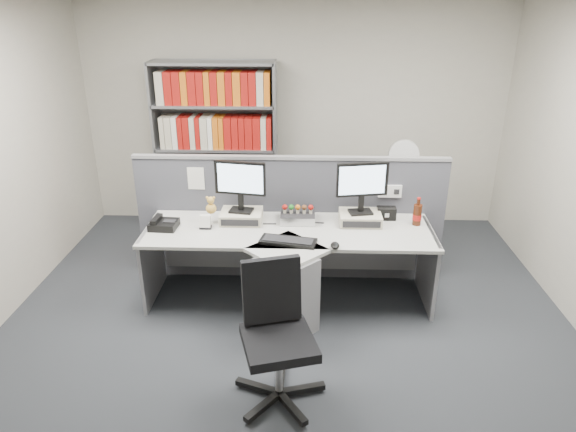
{
  "coord_description": "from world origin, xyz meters",
  "views": [
    {
      "loc": [
        0.14,
        -3.42,
        2.66
      ],
      "look_at": [
        0.0,
        0.65,
        0.92
      ],
      "focal_mm": 32.25,
      "sensor_mm": 36.0,
      "label": 1
    }
  ],
  "objects_px": {
    "desk": "(288,267)",
    "office_chair": "(276,330)",
    "shelving_unit": "(217,151)",
    "filing_cabinet": "(398,217)",
    "monitor_left": "(240,182)",
    "desk_calendar": "(205,223)",
    "mouse": "(335,245)",
    "desk_phone": "(163,224)",
    "monitor_right": "(362,184)",
    "keyboard": "(288,241)",
    "desktop_pc": "(298,217)",
    "speaker": "(386,213)",
    "desk_fan": "(403,158)",
    "cola_bottle": "(417,215)"
  },
  "relations": [
    {
      "from": "desk",
      "to": "desktop_pc",
      "type": "xyz_separation_m",
      "value": [
        0.08,
        0.41,
        0.31
      ]
    },
    {
      "from": "keyboard",
      "to": "speaker",
      "type": "bearing_deg",
      "value": 30.86
    },
    {
      "from": "speaker",
      "to": "desk_fan",
      "type": "height_order",
      "value": "desk_fan"
    },
    {
      "from": "keyboard",
      "to": "desktop_pc",
      "type": "bearing_deg",
      "value": 81.12
    },
    {
      "from": "desk_fan",
      "to": "mouse",
      "type": "bearing_deg",
      "value": -117.49
    },
    {
      "from": "monitor_right",
      "to": "shelving_unit",
      "type": "bearing_deg",
      "value": 136.71
    },
    {
      "from": "desk_fan",
      "to": "filing_cabinet",
      "type": "bearing_deg",
      "value": 90.0
    },
    {
      "from": "desk_fan",
      "to": "shelving_unit",
      "type": "bearing_deg",
      "value": 167.92
    },
    {
      "from": "desktop_pc",
      "to": "filing_cabinet",
      "type": "relative_size",
      "value": 0.45
    },
    {
      "from": "shelving_unit",
      "to": "filing_cabinet",
      "type": "height_order",
      "value": "shelving_unit"
    },
    {
      "from": "desk",
      "to": "desk_phone",
      "type": "height_order",
      "value": "desk_phone"
    },
    {
      "from": "desk_phone",
      "to": "desk_calendar",
      "type": "relative_size",
      "value": 1.97
    },
    {
      "from": "monitor_right",
      "to": "office_chair",
      "type": "xyz_separation_m",
      "value": [
        -0.7,
        -1.43,
        -0.57
      ]
    },
    {
      "from": "keyboard",
      "to": "cola_bottle",
      "type": "relative_size",
      "value": 1.91
    },
    {
      "from": "monitor_left",
      "to": "desktop_pc",
      "type": "distance_m",
      "value": 0.63
    },
    {
      "from": "office_chair",
      "to": "cola_bottle",
      "type": "bearing_deg",
      "value": 49.26
    },
    {
      "from": "keyboard",
      "to": "office_chair",
      "type": "height_order",
      "value": "office_chair"
    },
    {
      "from": "desk",
      "to": "monitor_left",
      "type": "bearing_deg",
      "value": 139.21
    },
    {
      "from": "desktop_pc",
      "to": "desk_calendar",
      "type": "relative_size",
      "value": 2.47
    },
    {
      "from": "desktop_pc",
      "to": "cola_bottle",
      "type": "relative_size",
      "value": 1.2
    },
    {
      "from": "desk_phone",
      "to": "cola_bottle",
      "type": "xyz_separation_m",
      "value": [
        2.3,
        0.16,
        0.06
      ]
    },
    {
      "from": "keyboard",
      "to": "desk_fan",
      "type": "bearing_deg",
      "value": 50.6
    },
    {
      "from": "desk_calendar",
      "to": "filing_cabinet",
      "type": "relative_size",
      "value": 0.18
    },
    {
      "from": "desk",
      "to": "office_chair",
      "type": "xyz_separation_m",
      "value": [
        -0.04,
        -1.05,
        0.08
      ]
    },
    {
      "from": "office_chair",
      "to": "desktop_pc",
      "type": "bearing_deg",
      "value": 85.22
    },
    {
      "from": "cola_bottle",
      "to": "filing_cabinet",
      "type": "height_order",
      "value": "cola_bottle"
    },
    {
      "from": "desk_phone",
      "to": "desk_fan",
      "type": "height_order",
      "value": "desk_fan"
    },
    {
      "from": "monitor_right",
      "to": "desk_calendar",
      "type": "distance_m",
      "value": 1.45
    },
    {
      "from": "office_chair",
      "to": "monitor_right",
      "type": "bearing_deg",
      "value": 63.96
    },
    {
      "from": "mouse",
      "to": "desk_phone",
      "type": "bearing_deg",
      "value": 167.21
    },
    {
      "from": "desk_fan",
      "to": "keyboard",
      "type": "bearing_deg",
      "value": -129.4
    },
    {
      "from": "monitor_left",
      "to": "desk_calendar",
      "type": "distance_m",
      "value": 0.48
    },
    {
      "from": "desk",
      "to": "monitor_right",
      "type": "xyz_separation_m",
      "value": [
        0.66,
        0.38,
        0.65
      ]
    },
    {
      "from": "desk",
      "to": "keyboard",
      "type": "height_order",
      "value": "keyboard"
    },
    {
      "from": "keyboard",
      "to": "mouse",
      "type": "bearing_deg",
      "value": -12.23
    },
    {
      "from": "desk_calendar",
      "to": "shelving_unit",
      "type": "distance_m",
      "value": 1.65
    },
    {
      "from": "monitor_right",
      "to": "desk_calendar",
      "type": "height_order",
      "value": "monitor_right"
    },
    {
      "from": "desk_phone",
      "to": "cola_bottle",
      "type": "bearing_deg",
      "value": 3.85
    },
    {
      "from": "shelving_unit",
      "to": "office_chair",
      "type": "xyz_separation_m",
      "value": [
        0.86,
        -2.9,
        -0.44
      ]
    },
    {
      "from": "shelving_unit",
      "to": "filing_cabinet",
      "type": "distance_m",
      "value": 2.24
    },
    {
      "from": "keyboard",
      "to": "desk_fan",
      "type": "height_order",
      "value": "desk_fan"
    },
    {
      "from": "speaker",
      "to": "desk_fan",
      "type": "relative_size",
      "value": 0.32
    },
    {
      "from": "desk_fan",
      "to": "desk_phone",
      "type": "bearing_deg",
      "value": -152.95
    },
    {
      "from": "desk",
      "to": "monitor_right",
      "type": "bearing_deg",
      "value": 30.34
    },
    {
      "from": "monitor_left",
      "to": "desk_calendar",
      "type": "xyz_separation_m",
      "value": [
        -0.31,
        -0.17,
        -0.33
      ]
    },
    {
      "from": "desktop_pc",
      "to": "filing_cabinet",
      "type": "height_order",
      "value": "desktop_pc"
    },
    {
      "from": "cola_bottle",
      "to": "keyboard",
      "type": "bearing_deg",
      "value": -160.27
    },
    {
      "from": "monitor_right",
      "to": "cola_bottle",
      "type": "height_order",
      "value": "monitor_right"
    },
    {
      "from": "mouse",
      "to": "desk_calendar",
      "type": "relative_size",
      "value": 0.93
    },
    {
      "from": "desk",
      "to": "speaker",
      "type": "bearing_deg",
      "value": 28.06
    }
  ]
}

